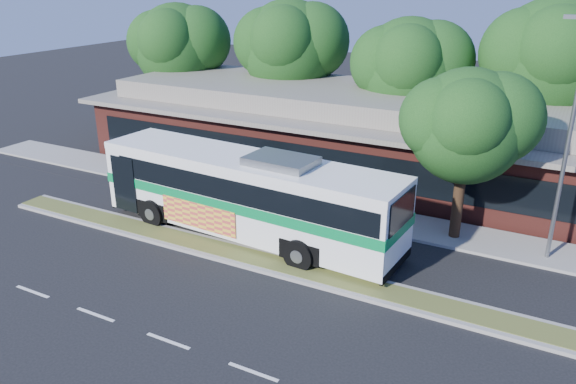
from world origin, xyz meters
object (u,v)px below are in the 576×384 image
at_px(transit_bus, 248,190).
at_px(sidewalk_tree, 476,124).
at_px(sedan, 200,151).
at_px(lamp_post, 568,137).

xyz_separation_m(transit_bus, sidewalk_tree, (8.02, 3.91, 2.84)).
height_order(sedan, sidewalk_tree, sidewalk_tree).
distance_m(lamp_post, sidewalk_tree, 3.25).
xyz_separation_m(sedan, sidewalk_tree, (15.93, -3.43, 4.30)).
distance_m(lamp_post, sedan, 20.00).
height_order(lamp_post, transit_bus, lamp_post).
xyz_separation_m(transit_bus, sedan, (-7.91, 7.35, -1.47)).
bearing_deg(transit_bus, lamp_post, 21.40).
distance_m(lamp_post, transit_bus, 12.15).
relative_size(lamp_post, sedan, 2.11).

